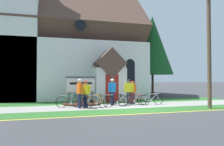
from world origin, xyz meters
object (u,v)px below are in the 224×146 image
at_px(bicycle_blue, 116,101).
at_px(cyclist_in_red_jersey, 80,91).
at_px(church_sign, 81,85).
at_px(roadside_conifer, 152,45).
at_px(cyclist_in_white_jersey, 112,90).
at_px(bicycle_orange, 152,99).
at_px(cyclist_in_orange_jersey, 86,92).
at_px(bicycle_white, 70,102).
at_px(bicycle_black, 135,100).
at_px(bicycle_red, 89,100).
at_px(cyclist_in_green_jersey, 133,91).
at_px(cyclist_in_yellow_jersey, 129,90).
at_px(bicycle_green, 95,102).
at_px(utility_pole, 207,22).

bearing_deg(bicycle_blue, cyclist_in_red_jersey, -178.81).
relative_size(church_sign, roadside_conifer, 0.25).
height_order(church_sign, cyclist_in_white_jersey, church_sign).
bearing_deg(bicycle_blue, bicycle_orange, 6.34).
relative_size(cyclist_in_white_jersey, cyclist_in_orange_jersey, 1.08).
bearing_deg(bicycle_white, bicycle_black, -0.18).
distance_m(cyclist_in_red_jersey, cyclist_in_orange_jersey, 0.43).
height_order(bicycle_blue, cyclist_in_orange_jersey, cyclist_in_orange_jersey).
relative_size(bicycle_blue, cyclist_in_white_jersey, 0.98).
height_order(church_sign, bicycle_red, church_sign).
distance_m(cyclist_in_orange_jersey, cyclist_in_green_jersey, 3.51).
relative_size(church_sign, cyclist_in_orange_jersey, 1.29).
bearing_deg(bicycle_white, cyclist_in_yellow_jersey, 7.08).
xyz_separation_m(bicycle_black, cyclist_in_green_jersey, (0.03, 0.58, 0.55)).
distance_m(bicycle_red, roadside_conifer, 11.13).
height_order(bicycle_green, cyclist_in_red_jersey, cyclist_in_red_jersey).
bearing_deg(cyclist_in_red_jersey, cyclist_in_white_jersey, 20.93).
xyz_separation_m(bicycle_green, cyclist_in_orange_jersey, (-0.55, 0.30, 0.57)).
bearing_deg(bicycle_orange, bicycle_red, 171.95).
height_order(bicycle_black, cyclist_in_white_jersey, cyclist_in_white_jersey).
bearing_deg(bicycle_white, church_sign, 65.66).
relative_size(church_sign, cyclist_in_red_jersey, 1.20).
xyz_separation_m(bicycle_orange, cyclist_in_red_jersey, (-4.87, -0.33, 0.66)).
relative_size(church_sign, bicycle_blue, 1.22).
bearing_deg(church_sign, bicycle_green, -78.26).
relative_size(bicycle_red, cyclist_in_orange_jersey, 1.06).
bearing_deg(cyclist_in_green_jersey, bicycle_orange, -33.20).
relative_size(bicycle_red, bicycle_green, 0.99).
relative_size(church_sign, cyclist_in_green_jersey, 1.32).
bearing_deg(cyclist_in_green_jersey, bicycle_green, -157.54).
relative_size(cyclist_in_green_jersey, roadside_conifer, 0.19).
bearing_deg(bicycle_blue, cyclist_in_yellow_jersey, 37.88).
bearing_deg(cyclist_in_green_jersey, roadside_conifer, 53.63).
height_order(cyclist_in_green_jersey, utility_pole, utility_pole).
height_order(church_sign, bicycle_black, church_sign).
height_order(church_sign, bicycle_blue, church_sign).
bearing_deg(bicycle_blue, bicycle_black, 15.75).
height_order(bicycle_green, cyclist_in_white_jersey, cyclist_in_white_jersey).
height_order(cyclist_in_yellow_jersey, cyclist_in_orange_jersey, cyclist_in_yellow_jersey).
xyz_separation_m(bicycle_green, cyclist_in_red_jersey, (-0.93, 0.14, 0.66)).
distance_m(cyclist_in_orange_jersey, utility_pole, 8.51).
relative_size(bicycle_blue, bicycle_white, 1.03).
distance_m(bicycle_orange, bicycle_black, 1.12).
bearing_deg(cyclist_in_red_jersey, roadside_conifer, 41.06).
height_order(church_sign, bicycle_green, church_sign).
height_order(cyclist_in_white_jersey, utility_pole, utility_pole).
relative_size(bicycle_white, bicycle_green, 0.96).
height_order(bicycle_orange, bicycle_black, bicycle_orange).
distance_m(bicycle_red, utility_pole, 8.75).
relative_size(bicycle_blue, cyclist_in_orange_jersey, 1.06).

